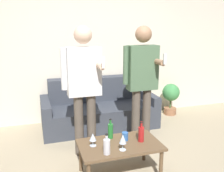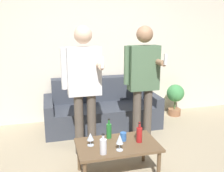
{
  "view_description": "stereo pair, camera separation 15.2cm",
  "coord_description": "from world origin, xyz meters",
  "views": [
    {
      "loc": [
        -1.07,
        -2.43,
        1.72
      ],
      "look_at": [
        -0.12,
        0.56,
        0.95
      ],
      "focal_mm": 40.0,
      "sensor_mm": 36.0,
      "label": 1
    },
    {
      "loc": [
        -0.92,
        -2.48,
        1.72
      ],
      "look_at": [
        -0.12,
        0.56,
        0.95
      ],
      "focal_mm": 40.0,
      "sensor_mm": 36.0,
      "label": 2
    }
  ],
  "objects": [
    {
      "name": "potted_plant",
      "position": [
        1.45,
        1.69,
        0.38
      ],
      "size": [
        0.33,
        0.33,
        0.61
      ],
      "color": "#936042",
      "rests_on": "ground_plane"
    },
    {
      "name": "cup_on_table",
      "position": [
        -0.1,
        0.1,
        0.45
      ],
      "size": [
        0.07,
        0.07,
        0.1
      ],
      "color": "#3366B2",
      "rests_on": "coffee_table"
    },
    {
      "name": "person_standing_left",
      "position": [
        -0.47,
        0.67,
        1.02
      ],
      "size": [
        0.51,
        0.44,
        1.72
      ],
      "color": "brown",
      "rests_on": "ground_plane"
    },
    {
      "name": "bottle_dark",
      "position": [
        -0.4,
        -0.15,
        0.49
      ],
      "size": [
        0.07,
        0.07,
        0.23
      ],
      "color": "silver",
      "rests_on": "coffee_table"
    },
    {
      "name": "wine_glass_far",
      "position": [
        -0.5,
        0.07,
        0.5
      ],
      "size": [
        0.08,
        0.08,
        0.15
      ],
      "color": "silver",
      "rests_on": "coffee_table"
    },
    {
      "name": "bottle_green",
      "position": [
        -0.25,
        0.21,
        0.5
      ],
      "size": [
        0.06,
        0.06,
        0.24
      ],
      "color": "#23752D",
      "rests_on": "coffee_table"
    },
    {
      "name": "coffee_table",
      "position": [
        -0.19,
        0.03,
        0.35
      ],
      "size": [
        0.93,
        0.55,
        0.4
      ],
      "color": "brown",
      "rests_on": "ground_plane"
    },
    {
      "name": "person_standing_right",
      "position": [
        0.38,
        0.72,
        1.02
      ],
      "size": [
        0.5,
        0.44,
        1.71
      ],
      "color": "brown",
      "rests_on": "ground_plane"
    },
    {
      "name": "wine_glass_near",
      "position": [
        -0.21,
        -0.12,
        0.53
      ],
      "size": [
        0.08,
        0.08,
        0.18
      ],
      "color": "silver",
      "rests_on": "coffee_table"
    },
    {
      "name": "wall_back",
      "position": [
        0.0,
        2.01,
        1.35
      ],
      "size": [
        8.0,
        0.06,
        2.7
      ],
      "color": "beige",
      "rests_on": "ground_plane"
    },
    {
      "name": "couch",
      "position": [
        -0.04,
        1.59,
        0.29
      ],
      "size": [
        1.93,
        0.85,
        0.81
      ],
      "color": "#383D47",
      "rests_on": "ground_plane"
    },
    {
      "name": "bottle_orange",
      "position": [
        0.06,
        0.02,
        0.49
      ],
      "size": [
        0.07,
        0.07,
        0.24
      ],
      "color": "#B21E1E",
      "rests_on": "coffee_table"
    }
  ]
}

